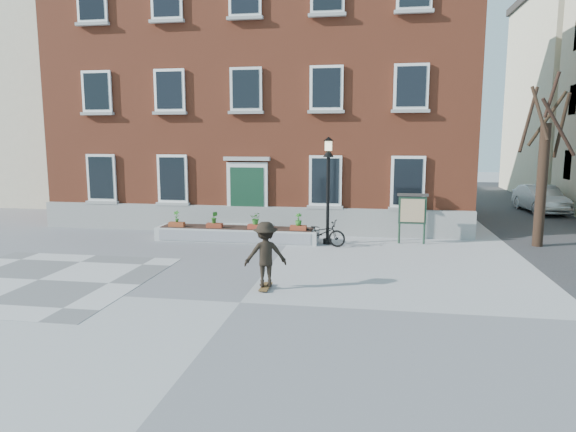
% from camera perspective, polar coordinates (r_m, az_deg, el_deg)
% --- Properties ---
extents(ground, '(100.00, 100.00, 0.00)m').
position_cam_1_polar(ground, '(12.45, -5.35, -9.56)').
color(ground, '#98979A').
rests_on(ground, ground).
extents(checker_patch, '(6.00, 6.00, 0.01)m').
position_cam_1_polar(checker_patch, '(15.86, -25.98, -6.39)').
color(checker_patch, '#5F5F62').
rests_on(checker_patch, ground).
extents(distant_building, '(10.00, 12.00, 13.00)m').
position_cam_1_polar(distant_building, '(37.91, -24.95, 11.85)').
color(distant_building, beige).
rests_on(distant_building, ground).
extents(bicycle, '(1.91, 1.02, 0.96)m').
position_cam_1_polar(bicycle, '(18.65, 3.70, -1.87)').
color(bicycle, black).
rests_on(bicycle, ground).
extents(parked_car, '(1.85, 4.43, 1.42)m').
position_cam_1_polar(parked_car, '(29.97, 26.27, 1.71)').
color(parked_car, '#B1B3B6').
rests_on(parked_car, ground).
extents(brick_building, '(18.40, 10.85, 12.60)m').
position_cam_1_polar(brick_building, '(26.01, -1.92, 14.01)').
color(brick_building, '#974329').
rests_on(brick_building, ground).
extents(planter_assembly, '(6.20, 1.12, 1.15)m').
position_cam_1_polar(planter_assembly, '(19.61, -5.67, -1.89)').
color(planter_assembly, beige).
rests_on(planter_assembly, ground).
extents(bare_tree, '(1.83, 1.83, 6.16)m').
position_cam_1_polar(bare_tree, '(20.36, 26.47, 4.69)').
color(bare_tree, black).
rests_on(bare_tree, ground).
extents(lamp_post, '(0.40, 0.40, 3.93)m').
position_cam_1_polar(lamp_post, '(18.71, 4.48, 4.52)').
color(lamp_post, black).
rests_on(lamp_post, ground).
extents(notice_board, '(1.10, 0.16, 1.87)m').
position_cam_1_polar(notice_board, '(19.37, 13.65, 0.65)').
color(notice_board, '#193220').
rests_on(notice_board, ground).
extents(skateboarder, '(1.23, 0.92, 1.77)m').
position_cam_1_polar(skateboarder, '(13.25, -2.52, -4.28)').
color(skateboarder, brown).
rests_on(skateboarder, ground).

